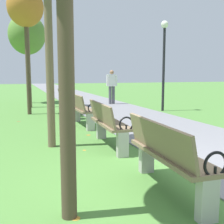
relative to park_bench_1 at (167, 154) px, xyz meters
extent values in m
plane|color=#4C7F38|center=(0.50, 0.02, -0.49)|extent=(80.00, 80.00, 0.00)
cube|color=slate|center=(2.00, 18.02, -0.48)|extent=(2.99, 44.00, 0.02)
cube|color=#7A664C|center=(0.05, 0.00, -0.01)|extent=(0.51, 1.62, 0.05)
cube|color=#7A664C|center=(-0.14, 0.01, 0.21)|extent=(0.19, 1.60, 0.40)
cube|color=#A8A59E|center=(0.02, -0.74, -0.26)|extent=(0.20, 0.13, 0.45)
cube|color=#A8A59E|center=(0.08, 0.74, -0.26)|extent=(0.20, 0.13, 0.45)
torus|color=black|center=(0.08, -0.76, 0.10)|extent=(0.27, 0.04, 0.27)
cylinder|color=black|center=(0.08, -0.76, 0.02)|extent=(0.03, 0.03, 0.12)
torus|color=black|center=(0.14, 0.75, 0.10)|extent=(0.27, 0.04, 0.27)
cylinder|color=black|center=(0.14, 0.75, 0.02)|extent=(0.03, 0.03, 0.12)
cube|color=#7A664C|center=(0.05, 2.31, -0.01)|extent=(0.50, 1.62, 0.05)
cube|color=#7A664C|center=(-0.14, 2.32, 0.21)|extent=(0.18, 1.60, 0.40)
cube|color=#A8A59E|center=(0.02, 1.57, -0.26)|extent=(0.20, 0.13, 0.45)
cube|color=#A8A59E|center=(0.08, 3.05, -0.26)|extent=(0.20, 0.13, 0.45)
torus|color=black|center=(0.08, 1.55, 0.10)|extent=(0.27, 0.04, 0.27)
cylinder|color=black|center=(0.08, 1.55, 0.02)|extent=(0.03, 0.03, 0.12)
torus|color=black|center=(0.14, 3.06, 0.10)|extent=(0.27, 0.04, 0.27)
cylinder|color=black|center=(0.14, 3.06, 0.02)|extent=(0.03, 0.03, 0.12)
cube|color=#7A664C|center=(0.05, 4.74, -0.01)|extent=(0.49, 1.61, 0.05)
cube|color=#7A664C|center=(-0.14, 4.73, 0.21)|extent=(0.18, 1.60, 0.40)
cube|color=#A8A59E|center=(0.08, 4.00, -0.26)|extent=(0.20, 0.13, 0.45)
cube|color=#A8A59E|center=(0.03, 5.48, -0.26)|extent=(0.20, 0.13, 0.45)
torus|color=black|center=(0.14, 3.98, 0.10)|extent=(0.27, 0.04, 0.27)
cylinder|color=black|center=(0.14, 3.98, 0.02)|extent=(0.03, 0.03, 0.12)
torus|color=black|center=(0.09, 5.50, 0.10)|extent=(0.27, 0.04, 0.27)
cylinder|color=black|center=(0.09, 5.50, 0.02)|extent=(0.03, 0.03, 0.12)
cube|color=#7A664C|center=(0.05, 7.14, -0.01)|extent=(0.46, 1.61, 0.05)
cube|color=#7A664C|center=(-0.14, 7.14, 0.21)|extent=(0.15, 1.60, 0.40)
cube|color=#A8A59E|center=(0.04, 6.40, -0.26)|extent=(0.20, 0.12, 0.45)
cube|color=#A8A59E|center=(0.06, 7.88, -0.26)|extent=(0.20, 0.12, 0.45)
torus|color=black|center=(0.10, 6.38, 0.10)|extent=(0.27, 0.03, 0.27)
cylinder|color=black|center=(0.10, 6.38, 0.02)|extent=(0.03, 0.03, 0.12)
torus|color=black|center=(0.12, 7.90, 0.10)|extent=(0.27, 0.03, 0.27)
cylinder|color=black|center=(0.12, 7.90, 0.02)|extent=(0.03, 0.03, 0.12)
cylinder|color=#4C3D2D|center=(-1.25, -0.20, 1.23)|extent=(0.16, 0.16, 3.43)
cylinder|color=brown|center=(-1.07, 2.70, 1.48)|extent=(0.15, 0.15, 3.94)
cylinder|color=#4C3D2D|center=(-1.27, 7.59, 1.18)|extent=(0.14, 0.14, 3.33)
ellipsoid|color=#B26B28|center=(-1.27, 7.59, 3.28)|extent=(1.25, 1.25, 1.37)
cylinder|color=brown|center=(-1.16, 9.77, 1.59)|extent=(0.20, 0.20, 4.15)
cylinder|color=brown|center=(-1.07, 11.74, 0.90)|extent=(0.20, 0.20, 2.76)
ellipsoid|color=#5B8438|center=(-1.07, 11.74, 2.90)|extent=(1.79, 1.79, 1.97)
cylinder|color=#4C4C56|center=(2.74, 9.78, -0.04)|extent=(0.14, 0.14, 0.85)
cylinder|color=#4C4C56|center=(2.58, 9.81, -0.04)|extent=(0.14, 0.14, 0.85)
cube|color=white|center=(2.66, 9.79, 0.66)|extent=(0.38, 0.28, 0.56)
sphere|color=#9E7051|center=(2.66, 9.79, 1.05)|extent=(0.20, 0.20, 0.20)
cylinder|color=white|center=(2.88, 9.75, 0.66)|extent=(0.09, 0.09, 0.52)
cylinder|color=white|center=(2.45, 9.83, 0.66)|extent=(0.09, 0.09, 0.52)
cylinder|color=#38383D|center=(-0.15, 6.01, -0.09)|extent=(0.44, 0.44, 0.80)
torus|color=black|center=(-0.15, 6.01, 0.33)|extent=(0.48, 0.48, 0.04)
cylinder|color=black|center=(3.79, 6.85, 1.11)|extent=(0.10, 0.10, 3.20)
sphere|color=white|center=(3.79, 6.85, 2.85)|extent=(0.28, 0.28, 0.28)
cylinder|color=gold|center=(1.04, 3.80, -0.46)|extent=(0.11, 0.11, 0.00)
cylinder|color=brown|center=(0.76, 9.88, -0.46)|extent=(0.14, 0.14, 0.00)
cylinder|color=#AD6B23|center=(1.54, 8.01, -0.46)|extent=(0.10, 0.10, 0.00)
cylinder|color=brown|center=(-1.67, 6.06, -0.48)|extent=(0.17, 0.17, 0.00)
cylinder|color=#AD6B23|center=(-0.11, 3.48, -0.48)|extent=(0.14, 0.14, 0.00)
cylinder|color=#AD6B23|center=(2.05, 3.02, -0.46)|extent=(0.12, 0.12, 0.00)
cylinder|color=brown|center=(-1.07, 10.03, -0.48)|extent=(0.12, 0.12, 0.00)
cylinder|color=#BC842D|center=(-1.20, -0.26, -0.48)|extent=(0.12, 0.12, 0.00)
cylinder|color=#BC842D|center=(-0.52, 2.20, -0.48)|extent=(0.07, 0.07, 0.00)
cylinder|color=brown|center=(1.89, 9.26, -0.46)|extent=(0.14, 0.14, 0.00)
camera|label=1|loc=(-1.72, -2.89, 0.97)|focal=44.66mm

